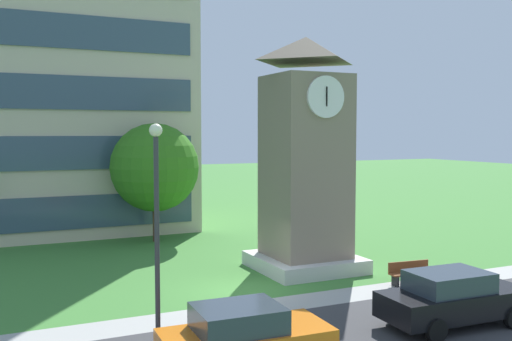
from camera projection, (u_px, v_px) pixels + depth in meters
name	position (u px, v px, depth m)	size (l,w,h in m)	color
ground_plane	(245.00, 291.00, 21.44)	(160.00, 160.00, 0.00)	#3D7A33
kerb_strip	(270.00, 306.00, 19.55)	(120.00, 1.60, 0.01)	#9E9E99
clock_tower	(306.00, 167.00, 24.54)	(4.13, 4.13, 9.91)	gray
park_bench	(411.00, 273.00, 22.33)	(1.84, 0.66, 0.88)	brown
street_lamp	(157.00, 210.00, 15.79)	(0.36, 0.36, 6.14)	#333338
tree_streetside	(155.00, 167.00, 30.89)	(4.75, 4.75, 6.39)	#513823
parked_car_orange	(244.00, 339.00, 14.08)	(4.24, 2.18, 1.69)	orange
parked_car_black	(453.00, 298.00, 17.53)	(4.76, 2.19, 1.69)	black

